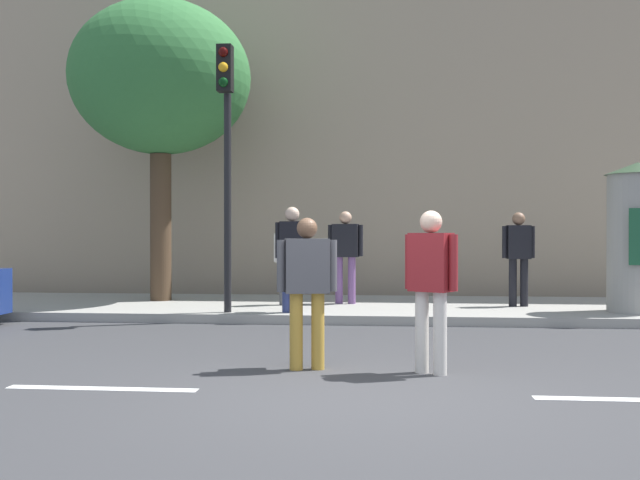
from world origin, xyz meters
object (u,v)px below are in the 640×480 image
Objects in this scene: pedestrian_near_pole at (288,257)px; pedestrian_in_red_top at (345,249)px; street_tree at (161,80)px; pedestrian_in_light_jacket at (307,279)px; poster_column at (638,236)px; traffic_light at (226,134)px; pedestrian_in_dark_shirt at (518,252)px; pedestrian_with_backpack at (292,250)px; pedestrian_with_bag at (431,278)px.

pedestrian_near_pole is 1.09m from pedestrian_in_red_top.
street_tree is 7.97m from pedestrian_in_light_jacket.
street_tree is (-8.48, 1.40, 3.03)m from poster_column.
pedestrian_near_pole is (0.81, 1.47, -2.04)m from traffic_light.
pedestrian_in_dark_shirt is at bearing 17.97° from traffic_light.
pedestrian_in_red_top is (0.77, 1.62, -0.02)m from pedestrian_with_backpack.
traffic_light reaches higher than poster_column.
poster_column reaches higher than pedestrian_near_pole.
poster_column reaches higher than pedestrian_in_red_top.
pedestrian_in_red_top reaches higher than pedestrian_in_light_jacket.
pedestrian_in_dark_shirt is at bearing -4.29° from pedestrian_in_red_top.
pedestrian_in_dark_shirt is at bearing 61.05° from pedestrian_in_light_jacket.
traffic_light reaches higher than pedestrian_with_backpack.
pedestrian_in_red_top is at bearing -5.20° from street_tree.
traffic_light is 2.17m from pedestrian_with_backpack.
pedestrian_near_pole is at bearing -178.26° from pedestrian_in_dark_shirt.
street_tree is 4.88m from pedestrian_in_red_top.
traffic_light is at bearing -50.45° from street_tree.
pedestrian_in_red_top is at bearing 19.27° from pedestrian_near_pole.
pedestrian_in_red_top reaches higher than pedestrian_in_dark_shirt.
pedestrian_in_red_top is (3.61, -0.33, -3.27)m from street_tree.
street_tree is 7.49m from pedestrian_in_dark_shirt.
pedestrian_in_light_jacket is at bearing -118.95° from pedestrian_in_dark_shirt.
pedestrian_in_dark_shirt is 0.98× the size of pedestrian_in_red_top.
traffic_light is 4.91m from pedestrian_in_light_jacket.
pedestrian_in_dark_shirt reaches higher than pedestrian_near_pole.
traffic_light is at bearing -173.54° from poster_column.
pedestrian_in_light_jacket is at bearing -80.24° from pedestrian_with_backpack.
pedestrian_with_bag is at bearing -68.08° from pedestrian_near_pole.
street_tree is at bearing 175.22° from pedestrian_in_dark_shirt.
pedestrian_in_light_jacket is at bearing -90.33° from pedestrian_in_red_top.
pedestrian_in_light_jacket is 5.62m from pedestrian_near_pole.
poster_column is 0.42× the size of street_tree.
pedestrian_with_backpack is at bearing -115.28° from pedestrian_in_red_top.
pedestrian_with_backpack is (-5.64, -0.55, -0.22)m from poster_column.
poster_column is at bearing 53.94° from pedestrian_with_bag.
poster_column is 1.42× the size of pedestrian_with_backpack.
poster_column is at bearing 5.62° from pedestrian_with_backpack.
pedestrian_in_dark_shirt reaches higher than pedestrian_with_bag.
traffic_light is 5.61m from pedestrian_with_bag.
street_tree is at bearing 145.49° from pedestrian_with_backpack.
pedestrian_near_pole is (-5.89, 0.71, -0.37)m from poster_column.
poster_column is 5.94m from pedestrian_near_pole.
pedestrian_in_dark_shirt is (3.13, 5.66, 0.17)m from pedestrian_in_light_jacket.
street_tree is 3.35× the size of pedestrian_with_backpack.
poster_column is 1.53× the size of pedestrian_in_light_jacket.
pedestrian_in_light_jacket is 4.33m from pedestrian_with_backpack.
traffic_light reaches higher than pedestrian_with_bag.
pedestrian_with_backpack reaches higher than pedestrian_in_red_top.
street_tree is at bearing 127.45° from pedestrian_with_bag.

